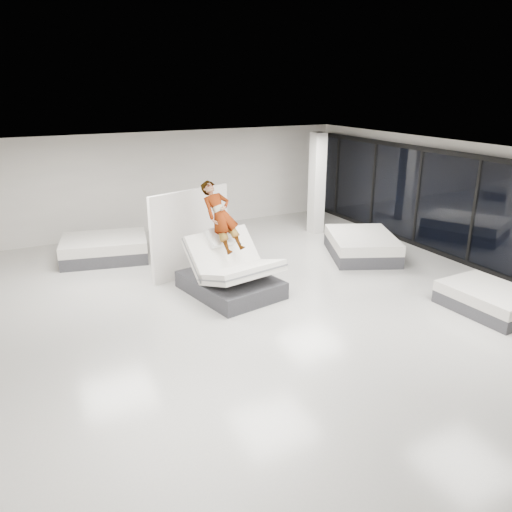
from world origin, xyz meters
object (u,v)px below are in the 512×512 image
(divider_panel, at_px, (191,232))
(column, at_px, (317,184))
(person, at_px, (222,232))
(remote, at_px, (239,243))
(flat_bed_left_far, at_px, (105,248))
(flat_bed_right_far, at_px, (362,245))
(flat_bed_right_near, at_px, (489,299))
(hero_bed, at_px, (231,275))

(divider_panel, bearing_deg, column, 0.87)
(person, height_order, column, column)
(remote, xyz_separation_m, flat_bed_left_far, (-2.35, 3.74, -0.88))
(flat_bed_left_far, bearing_deg, person, -58.97)
(flat_bed_right_far, relative_size, column, 0.87)
(column, bearing_deg, divider_panel, -160.59)
(flat_bed_right_near, bearing_deg, person, 141.17)
(hero_bed, xyz_separation_m, remote, (0.22, 0.03, 0.74))
(remote, bearing_deg, hero_bed, 177.51)
(flat_bed_right_near, bearing_deg, column, 89.96)
(hero_bed, xyz_separation_m, flat_bed_right_far, (4.36, 0.75, -0.14))
(flat_bed_right_far, distance_m, flat_bed_left_far, 7.17)
(hero_bed, bearing_deg, flat_bed_right_near, -36.58)
(person, xyz_separation_m, flat_bed_left_far, (-2.07, 3.44, -1.10))
(column, bearing_deg, flat_bed_right_near, -90.04)
(flat_bed_left_far, bearing_deg, flat_bed_right_far, -24.97)
(hero_bed, relative_size, divider_panel, 1.05)
(hero_bed, bearing_deg, remote, 8.18)
(remote, xyz_separation_m, column, (4.32, 3.33, 0.41))
(flat_bed_right_far, relative_size, flat_bed_left_far, 1.09)
(flat_bed_right_near, relative_size, column, 0.60)
(remote, bearing_deg, column, 27.01)
(hero_bed, distance_m, remote, 0.77)
(hero_bed, relative_size, flat_bed_right_far, 0.90)
(column, bearing_deg, person, -146.61)
(hero_bed, relative_size, flat_bed_right_near, 1.31)
(flat_bed_left_far, distance_m, column, 6.80)
(person, bearing_deg, divider_panel, 91.60)
(person, height_order, remote, person)
(remote, height_order, divider_panel, divider_panel)
(hero_bed, xyz_separation_m, flat_bed_left_far, (-2.13, 3.77, -0.14))
(flat_bed_right_far, xyz_separation_m, flat_bed_right_near, (0.17, -4.11, -0.06))
(person, distance_m, remote, 0.47)
(remote, xyz_separation_m, flat_bed_right_near, (4.31, -3.39, -0.94))
(hero_bed, xyz_separation_m, flat_bed_right_near, (4.53, -3.36, -0.20))
(flat_bed_right_far, xyz_separation_m, column, (0.17, 2.62, 1.29))
(remote, distance_m, flat_bed_right_near, 5.57)
(divider_panel, height_order, column, column)
(remote, distance_m, divider_panel, 1.71)
(column, bearing_deg, hero_bed, -143.43)
(remote, relative_size, divider_panel, 0.06)
(person, bearing_deg, column, 22.73)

